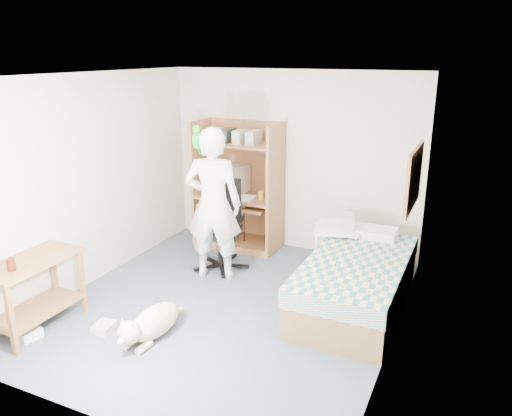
% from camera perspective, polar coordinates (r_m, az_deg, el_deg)
% --- Properties ---
extents(floor, '(4.00, 4.00, 0.00)m').
position_cam_1_polar(floor, '(5.69, -3.42, -11.11)').
color(floor, '#475061').
rests_on(floor, ground).
extents(wall_back, '(3.60, 0.02, 2.50)m').
position_cam_1_polar(wall_back, '(6.98, 4.16, 5.27)').
color(wall_back, beige).
rests_on(wall_back, floor).
extents(wall_right, '(0.02, 4.00, 2.50)m').
position_cam_1_polar(wall_right, '(4.67, 16.20, -1.61)').
color(wall_right, beige).
rests_on(wall_right, floor).
extents(wall_left, '(0.02, 4.00, 2.50)m').
position_cam_1_polar(wall_left, '(6.24, -18.39, 2.95)').
color(wall_left, beige).
rests_on(wall_left, floor).
extents(ceiling, '(3.60, 4.00, 0.02)m').
position_cam_1_polar(ceiling, '(5.00, -3.95, 14.91)').
color(ceiling, white).
rests_on(ceiling, wall_back).
extents(computer_hutch, '(1.20, 0.63, 1.80)m').
position_cam_1_polar(computer_hutch, '(7.12, -1.94, 2.00)').
color(computer_hutch, brown).
rests_on(computer_hutch, floor).
extents(bed, '(1.02, 2.02, 0.66)m').
position_cam_1_polar(bed, '(5.67, 11.36, -8.29)').
color(bed, brown).
rests_on(bed, floor).
extents(side_desk, '(0.50, 1.00, 0.75)m').
position_cam_1_polar(side_desk, '(5.54, -24.13, -7.88)').
color(side_desk, brown).
rests_on(side_desk, floor).
extents(corkboard, '(0.04, 0.94, 0.66)m').
position_cam_1_polar(corkboard, '(5.48, 17.60, 3.23)').
color(corkboard, '#9B7745').
rests_on(corkboard, wall_right).
extents(office_chair, '(0.64, 0.65, 1.14)m').
position_cam_1_polar(office_chair, '(6.53, -3.96, -3.33)').
color(office_chair, black).
rests_on(office_chair, floor).
extents(person, '(0.79, 0.62, 1.89)m').
position_cam_1_polar(person, '(6.07, -4.91, 0.40)').
color(person, white).
rests_on(person, floor).
extents(parrot, '(0.14, 0.24, 0.38)m').
position_cam_1_polar(parrot, '(6.00, -6.70, 7.86)').
color(parrot, '#148926').
rests_on(parrot, person).
extents(dog, '(0.35, 0.98, 0.37)m').
position_cam_1_polar(dog, '(5.16, -11.89, -12.73)').
color(dog, beige).
rests_on(dog, floor).
extents(printer_cart, '(0.63, 0.56, 0.63)m').
position_cam_1_polar(printer_cart, '(6.32, 9.06, -4.09)').
color(printer_cart, white).
rests_on(printer_cart, floor).
extents(printer, '(0.49, 0.43, 0.18)m').
position_cam_1_polar(printer, '(6.22, 9.19, -1.50)').
color(printer, '#A9A8A4').
rests_on(printer, printer_cart).
extents(crt_monitor, '(0.48, 0.50, 0.40)m').
position_cam_1_polar(crt_monitor, '(7.16, -3.07, 3.33)').
color(crt_monitor, beige).
rests_on(crt_monitor, computer_hutch).
extents(keyboard, '(0.45, 0.16, 0.03)m').
position_cam_1_polar(keyboard, '(7.04, -2.69, 0.53)').
color(keyboard, beige).
rests_on(keyboard, computer_hutch).
extents(pencil_cup, '(0.08, 0.08, 0.12)m').
position_cam_1_polar(pencil_cup, '(6.89, 0.60, 1.46)').
color(pencil_cup, gold).
rests_on(pencil_cup, computer_hutch).
extents(drink_glass, '(0.08, 0.08, 0.12)m').
position_cam_1_polar(drink_glass, '(5.24, -26.20, -5.82)').
color(drink_glass, '#43140A').
rests_on(drink_glass, side_desk).
extents(floor_box_a, '(0.29, 0.25, 0.10)m').
position_cam_1_polar(floor_box_a, '(5.59, -24.65, -12.80)').
color(floor_box_a, white).
rests_on(floor_box_a, floor).
extents(floor_box_b, '(0.21, 0.25, 0.08)m').
position_cam_1_polar(floor_box_b, '(5.44, -16.97, -12.91)').
color(floor_box_b, '#BABAB5').
rests_on(floor_box_b, floor).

